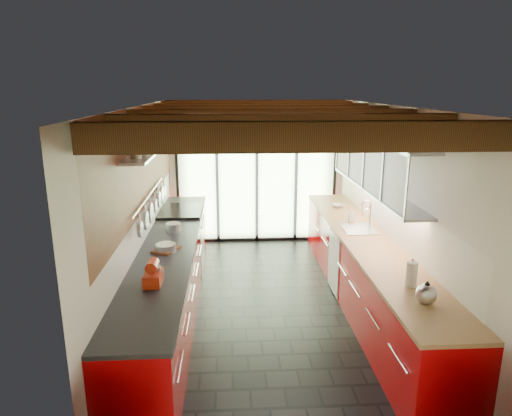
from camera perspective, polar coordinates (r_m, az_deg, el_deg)
name	(u,v)px	position (r m, az deg, el deg)	size (l,w,h in m)	color
ground	(269,306)	(6.20, 1.63, -12.17)	(5.50, 5.50, 0.00)	black
room_shell	(270,185)	(5.65, 1.76, 2.94)	(5.50, 5.50, 5.50)	silver
ceiling_beams	(268,116)	(5.91, 1.49, 11.39)	(3.14, 5.06, 4.90)	#593316
glass_door	(257,153)	(8.29, 0.11, 6.84)	(2.95, 0.10, 2.90)	#C6EAAD
left_counter	(171,276)	(6.04, -10.61, -8.40)	(0.68, 5.00, 0.92)	#B70508
range_stove	(182,239)	(7.38, -9.26, -3.89)	(0.66, 0.90, 0.97)	silver
right_counter	(365,272)	(6.25, 13.50, -7.76)	(0.68, 5.00, 0.92)	#B70508
sink_assembly	(360,227)	(6.44, 12.88, -2.30)	(0.45, 0.52, 0.43)	silver
upper_cabinets_right	(377,164)	(6.19, 14.88, 5.36)	(0.34, 3.00, 3.00)	silver
left_wall_fixtures	(153,171)	(5.97, -12.75, 4.50)	(0.28, 2.60, 0.96)	silver
stand_mixer	(153,274)	(4.69, -12.71, -8.05)	(0.17, 0.29, 0.26)	red
pot_large	(173,227)	(6.28, -10.30, -2.41)	(0.19, 0.19, 0.12)	silver
pot_small	(166,248)	(5.57, -11.20, -4.89)	(0.24, 0.24, 0.09)	silver
cutting_board	(166,250)	(5.60, -11.15, -5.11)	(0.23, 0.33, 0.03)	brown
kettle	(426,293)	(4.47, 20.54, -9.89)	(0.22, 0.25, 0.23)	silver
paper_towel	(412,275)	(4.76, 18.87, -7.88)	(0.13, 0.13, 0.30)	white
soap_bottle	(352,216)	(6.79, 11.85, -0.93)	(0.08, 0.08, 0.18)	silver
bowl	(338,206)	(7.57, 10.25, 0.29)	(0.20, 0.20, 0.05)	silver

